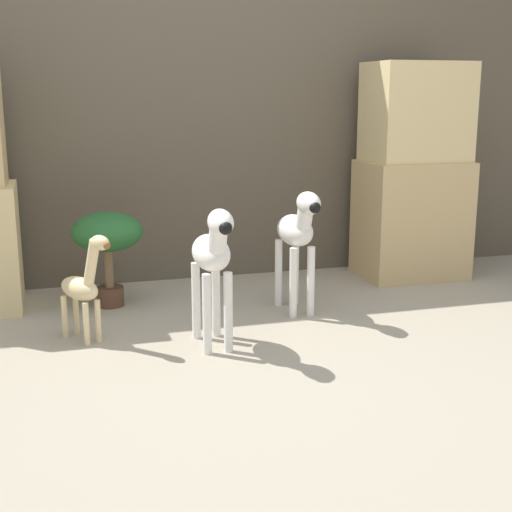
# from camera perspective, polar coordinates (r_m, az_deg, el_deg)

# --- Properties ---
(ground_plane) EXTENTS (14.00, 14.00, 0.00)m
(ground_plane) POSITION_cam_1_polar(r_m,az_deg,el_deg) (3.05, 1.23, -9.42)
(ground_plane) COLOR #9E937F
(wall_back) EXTENTS (6.40, 0.08, 2.20)m
(wall_back) POSITION_cam_1_polar(r_m,az_deg,el_deg) (4.47, -5.38, 12.14)
(wall_back) COLOR brown
(wall_back) RESTS_ON ground_plane
(rock_pillar_right) EXTENTS (0.64, 0.46, 1.34)m
(rock_pillar_right) POSITION_cam_1_polar(r_m,az_deg,el_deg) (4.61, 12.47, 6.24)
(rock_pillar_right) COLOR tan
(rock_pillar_right) RESTS_ON ground_plane
(zebra_right) EXTENTS (0.18, 0.46, 0.67)m
(zebra_right) POSITION_cam_1_polar(r_m,az_deg,el_deg) (3.76, 3.36, 1.86)
(zebra_right) COLOR white
(zebra_right) RESTS_ON ground_plane
(zebra_left) EXTENTS (0.17, 0.46, 0.67)m
(zebra_left) POSITION_cam_1_polar(r_m,az_deg,el_deg) (3.23, -3.45, 0.00)
(zebra_left) COLOR white
(zebra_left) RESTS_ON ground_plane
(giraffe_figurine) EXTENTS (0.27, 0.36, 0.54)m
(giraffe_figurine) POSITION_cam_1_polar(r_m,az_deg,el_deg) (3.45, -13.64, -2.23)
(giraffe_figurine) COLOR beige
(giraffe_figurine) RESTS_ON ground_plane
(potted_palm_front) EXTENTS (0.39, 0.39, 0.53)m
(potted_palm_front) POSITION_cam_1_polar(r_m,az_deg,el_deg) (3.97, -11.80, 1.50)
(potted_palm_front) COLOR #513323
(potted_palm_front) RESTS_ON ground_plane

